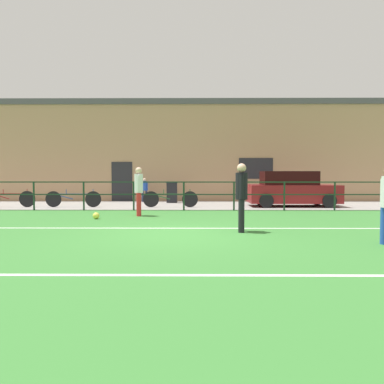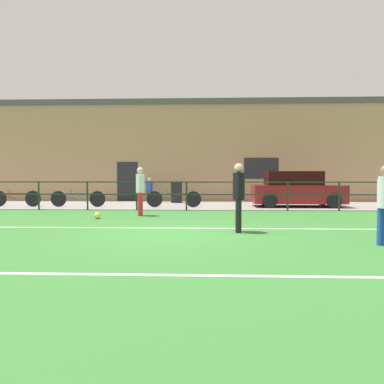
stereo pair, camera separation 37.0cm
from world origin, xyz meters
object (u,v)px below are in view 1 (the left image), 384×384
at_px(soccer_ball_match, 96,216).
at_px(trash_bin_0, 172,192).
at_px(player_striker, 139,188).
at_px(bicycle_parked_1, 9,199).
at_px(bicycle_parked_2, 73,199).
at_px(spectator_child, 145,188).
at_px(parked_car_red, 292,190).
at_px(bicycle_parked_0, 170,199).
at_px(player_goalkeeper, 241,193).

height_order(soccer_ball_match, trash_bin_0, trash_bin_0).
xyz_separation_m(player_striker, trash_bin_0, (0.78, 5.82, -0.40)).
xyz_separation_m(soccer_ball_match, bicycle_parked_1, (-4.87, 4.16, 0.28)).
relative_size(bicycle_parked_2, trash_bin_0, 2.27).
relative_size(spectator_child, trash_bin_0, 1.16).
bearing_deg(bicycle_parked_2, trash_bin_0, 32.39).
bearing_deg(bicycle_parked_1, spectator_child, 30.07).
bearing_deg(parked_car_red, player_striker, -149.08).
relative_size(bicycle_parked_0, bicycle_parked_1, 1.06).
bearing_deg(bicycle_parked_1, parked_car_red, 2.37).
bearing_deg(soccer_ball_match, bicycle_parked_2, 116.77).
height_order(player_striker, trash_bin_0, player_striker).
xyz_separation_m(spectator_child, bicycle_parked_0, (1.54, -3.14, -0.34)).
height_order(player_goalkeeper, trash_bin_0, player_goalkeeper).
distance_m(soccer_ball_match, spectator_child, 7.35).
xyz_separation_m(soccer_ball_match, parked_car_red, (7.45, 4.67, 0.65)).
distance_m(bicycle_parked_0, bicycle_parked_1, 6.97).
height_order(player_goalkeeper, player_striker, player_goalkeeper).
relative_size(player_goalkeeper, parked_car_red, 0.44).
bearing_deg(bicycle_parked_1, player_goalkeeper, -36.46).
distance_m(player_goalkeeper, spectator_child, 10.62).
height_order(player_striker, bicycle_parked_2, player_striker).
height_order(bicycle_parked_0, bicycle_parked_2, same).
bearing_deg(player_goalkeeper, spectator_child, 26.67).
bearing_deg(player_goalkeeper, soccer_ball_match, 64.60).
xyz_separation_m(parked_car_red, bicycle_parked_1, (-12.32, -0.51, -0.37)).
distance_m(soccer_ball_match, trash_bin_0, 7.07).
distance_m(player_goalkeeper, parked_car_red, 7.94).
height_order(spectator_child, trash_bin_0, spectator_child).
bearing_deg(player_striker, bicycle_parked_2, 41.28).
relative_size(player_striker, soccer_ball_match, 7.88).
xyz_separation_m(bicycle_parked_1, bicycle_parked_2, (2.77, 0.00, -0.00)).
distance_m(player_goalkeeper, bicycle_parked_2, 9.36).
xyz_separation_m(spectator_child, parked_car_red, (6.89, -2.63, 0.04)).
xyz_separation_m(player_goalkeeper, bicycle_parked_2, (-6.42, 6.79, -0.59)).
bearing_deg(soccer_ball_match, bicycle_parked_0, 63.14).
height_order(spectator_child, bicycle_parked_0, spectator_child).
relative_size(player_striker, bicycle_parked_0, 0.71).
bearing_deg(parked_car_red, player_goalkeeper, -113.22).
xyz_separation_m(player_striker, bicycle_parked_1, (-6.10, 3.22, -0.57)).
xyz_separation_m(parked_car_red, bicycle_parked_0, (-5.35, -0.51, -0.38)).
xyz_separation_m(player_goalkeeper, trash_bin_0, (-2.31, 9.40, -0.41)).
bearing_deg(soccer_ball_match, player_striker, 37.30).
xyz_separation_m(player_goalkeeper, bicycle_parked_1, (-9.19, 6.79, -0.58)).
xyz_separation_m(player_striker, bicycle_parked_0, (0.87, 3.22, -0.57)).
bearing_deg(spectator_child, soccer_ball_match, 79.87).
relative_size(soccer_ball_match, bicycle_parked_2, 0.09).
height_order(parked_car_red, bicycle_parked_0, parked_car_red).
bearing_deg(bicycle_parked_0, player_striker, -105.17).
relative_size(bicycle_parked_1, bicycle_parked_2, 0.93).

